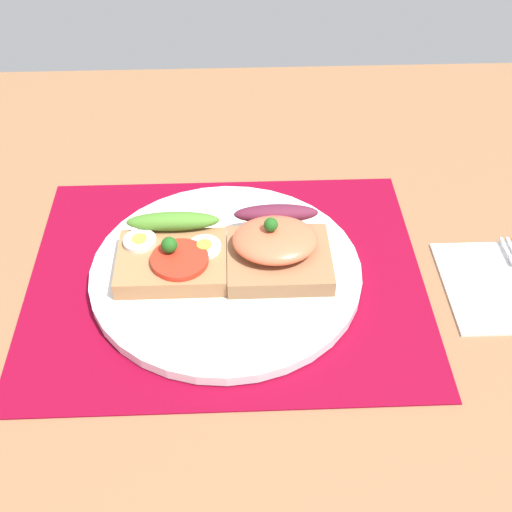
# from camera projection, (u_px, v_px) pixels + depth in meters

# --- Properties ---
(ground_plane) EXTENTS (1.20, 0.90, 0.03)m
(ground_plane) POSITION_uv_depth(u_px,v_px,m) (227.00, 289.00, 0.68)
(ground_plane) COLOR brown
(placemat) EXTENTS (0.40, 0.32, 0.00)m
(placemat) POSITION_uv_depth(u_px,v_px,m) (226.00, 277.00, 0.67)
(placemat) COLOR maroon
(placemat) RESTS_ON ground_plane
(plate) EXTENTS (0.27, 0.27, 0.01)m
(plate) POSITION_uv_depth(u_px,v_px,m) (226.00, 272.00, 0.66)
(plate) COLOR white
(plate) RESTS_ON placemat
(sandwich_egg_tomato) EXTENTS (0.11, 0.10, 0.04)m
(sandwich_egg_tomato) POSITION_uv_depth(u_px,v_px,m) (173.00, 256.00, 0.65)
(sandwich_egg_tomato) COLOR #A36D44
(sandwich_egg_tomato) RESTS_ON plate
(sandwich_salmon) EXTENTS (0.10, 0.10, 0.05)m
(sandwich_salmon) POSITION_uv_depth(u_px,v_px,m) (277.00, 246.00, 0.66)
(sandwich_salmon) COLOR #916642
(sandwich_salmon) RESTS_ON plate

